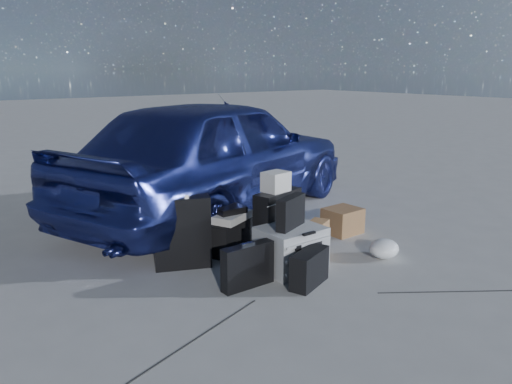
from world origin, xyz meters
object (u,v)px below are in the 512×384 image
Objects in this scene: pelican_case at (291,248)px; briefcase at (248,266)px; duffel_bag at (230,234)px; cardboard_box at (342,221)px; suitcase_left at (182,232)px; car at (217,155)px; suitcase_right at (277,223)px.

briefcase is (-0.56, -0.08, -0.01)m from pelican_case.
briefcase is 0.95m from duffel_bag.
briefcase is at bearing -163.27° from cardboard_box.
suitcase_left is (-0.22, 0.74, 0.15)m from briefcase.
car is 2.39m from briefcase.
suitcase_right is (0.15, 0.37, 0.12)m from pelican_case.
suitcase_left reaches higher than cardboard_box.
suitcase_right reaches higher than briefcase.
pelican_case is 0.85× the size of suitcase_right.
briefcase is at bearing -49.96° from suitcase_left.
suitcase_left reaches higher than briefcase.
cardboard_box is (1.95, -0.22, -0.20)m from suitcase_left.
duffel_bag is (-0.30, 0.41, -0.17)m from suitcase_right.
briefcase is at bearing 132.75° from car.
pelican_case is 1.03m from suitcase_left.
car reaches higher than pelican_case.
suitcase_right is (0.70, 0.45, 0.14)m from briefcase.
car reaches higher than briefcase.
pelican_case is at bearing 145.70° from car.
pelican_case is at bearing -125.36° from suitcase_right.
briefcase is 0.72× the size of suitcase_left.
briefcase is 0.78m from suitcase_left.
cardboard_box is (1.33, -0.34, -0.02)m from duffel_bag.
suitcase_left is 0.96m from suitcase_right.
pelican_case is 0.82× the size of suitcase_left.
car is 6.57× the size of suitcase_left.
briefcase reaches higher than cardboard_box.
briefcase is 0.76× the size of duffel_bag.
pelican_case reaches higher than cardboard_box.
suitcase_left is at bearing 116.14° from car.
duffel_bag is at bearing 112.53° from suitcase_right.
suitcase_right is (0.92, -0.29, -0.01)m from suitcase_left.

